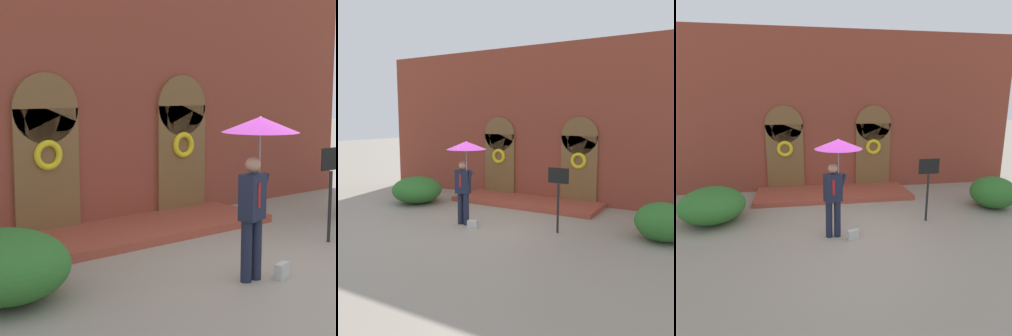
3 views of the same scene
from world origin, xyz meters
TOP-DOWN VIEW (x-y plane):
  - ground_plane at (0.00, 0.00)m, footprint 80.00×80.00m
  - building_facade at (-0.00, 4.15)m, footprint 14.00×2.30m
  - person_with_umbrella at (-0.29, -0.11)m, footprint 1.10×1.10m
  - handbag at (0.07, -0.31)m, footprint 0.30×0.19m
  - sign_post at (2.24, 0.47)m, footprint 0.56×0.06m
  - shrub_left at (-3.48, 1.32)m, footprint 1.72×1.75m
  - shrub_right at (4.71, 1.18)m, footprint 1.36×1.34m

SIDE VIEW (x-z plane):
  - ground_plane at x=0.00m, z-range 0.00..0.00m
  - handbag at x=0.07m, z-range 0.00..0.22m
  - shrub_left at x=-3.48m, z-range 0.00..0.94m
  - shrub_right at x=4.71m, z-range 0.00..0.94m
  - sign_post at x=2.24m, z-range 0.30..2.02m
  - person_with_umbrella at x=-0.29m, z-range 0.73..3.09m
  - building_facade at x=0.00m, z-range -0.12..5.48m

